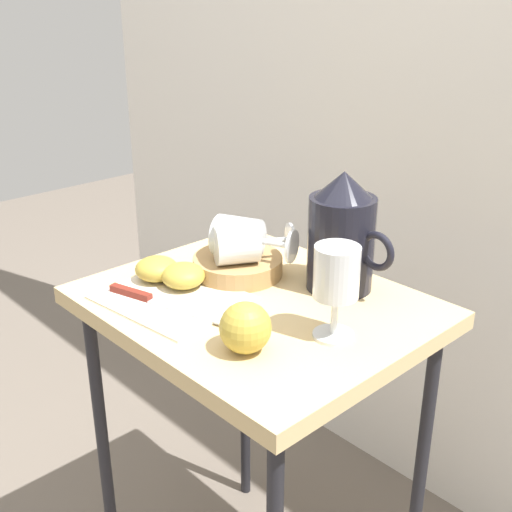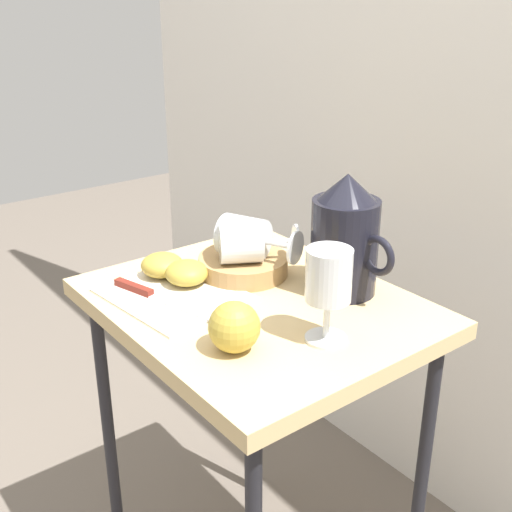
{
  "view_description": "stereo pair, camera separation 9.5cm",
  "coord_description": "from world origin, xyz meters",
  "px_view_note": "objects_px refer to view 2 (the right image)",
  "views": [
    {
      "loc": [
        0.72,
        -0.68,
        1.19
      ],
      "look_at": [
        0.0,
        0.0,
        0.78
      ],
      "focal_mm": 45.46,
      "sensor_mm": 36.0,
      "label": 1
    },
    {
      "loc": [
        0.78,
        -0.6,
        1.19
      ],
      "look_at": [
        0.0,
        0.0,
        0.78
      ],
      "focal_mm": 45.46,
      "sensor_mm": 36.0,
      "label": 2
    }
  ],
  "objects_px": {
    "wine_glass_tipped_far": "(246,237)",
    "apple_half_right": "(187,273)",
    "basket_tray": "(243,265)",
    "pitcher": "(345,245)",
    "wine_glass_upright": "(330,280)",
    "apple_whole": "(234,327)",
    "wine_glass_tipped_near": "(244,243)",
    "table": "(256,337)",
    "apple_half_left": "(162,265)",
    "knife": "(150,294)"
  },
  "relations": [
    {
      "from": "wine_glass_tipped_far",
      "to": "apple_half_left",
      "type": "xyz_separation_m",
      "value": [
        -0.08,
        -0.13,
        -0.05
      ]
    },
    {
      "from": "wine_glass_tipped_far",
      "to": "apple_half_right",
      "type": "xyz_separation_m",
      "value": [
        -0.02,
        -0.11,
        -0.05
      ]
    },
    {
      "from": "table",
      "to": "wine_glass_tipped_near",
      "type": "xyz_separation_m",
      "value": [
        -0.08,
        0.03,
        0.14
      ]
    },
    {
      "from": "apple_half_left",
      "to": "apple_half_right",
      "type": "height_order",
      "value": "same"
    },
    {
      "from": "table",
      "to": "apple_half_right",
      "type": "xyz_separation_m",
      "value": [
        -0.12,
        -0.06,
        0.1
      ]
    },
    {
      "from": "wine_glass_tipped_far",
      "to": "apple_whole",
      "type": "distance_m",
      "value": 0.27
    },
    {
      "from": "basket_tray",
      "to": "wine_glass_tipped_near",
      "type": "xyz_separation_m",
      "value": [
        0.02,
        -0.01,
        0.05
      ]
    },
    {
      "from": "basket_tray",
      "to": "wine_glass_upright",
      "type": "distance_m",
      "value": 0.29
    },
    {
      "from": "wine_glass_tipped_far",
      "to": "apple_half_right",
      "type": "height_order",
      "value": "wine_glass_tipped_far"
    },
    {
      "from": "wine_glass_tipped_far",
      "to": "apple_half_right",
      "type": "distance_m",
      "value": 0.12
    },
    {
      "from": "wine_glass_tipped_near",
      "to": "basket_tray",
      "type": "bearing_deg",
      "value": 146.36
    },
    {
      "from": "basket_tray",
      "to": "pitcher",
      "type": "bearing_deg",
      "value": 29.77
    },
    {
      "from": "apple_half_left",
      "to": "apple_whole",
      "type": "xyz_separation_m",
      "value": [
        0.29,
        -0.05,
        0.01
      ]
    },
    {
      "from": "apple_half_left",
      "to": "apple_half_right",
      "type": "distance_m",
      "value": 0.06
    },
    {
      "from": "table",
      "to": "knife",
      "type": "xyz_separation_m",
      "value": [
        -0.11,
        -0.14,
        0.08
      ]
    },
    {
      "from": "pitcher",
      "to": "apple_half_right",
      "type": "bearing_deg",
      "value": -132.03
    },
    {
      "from": "wine_glass_tipped_near",
      "to": "table",
      "type": "bearing_deg",
      "value": -22.47
    },
    {
      "from": "wine_glass_upright",
      "to": "apple_half_left",
      "type": "xyz_separation_m",
      "value": [
        -0.35,
        -0.08,
        -0.07
      ]
    },
    {
      "from": "wine_glass_tipped_far",
      "to": "knife",
      "type": "bearing_deg",
      "value": -95.89
    },
    {
      "from": "wine_glass_upright",
      "to": "wine_glass_tipped_far",
      "type": "relative_size",
      "value": 0.92
    },
    {
      "from": "table",
      "to": "apple_whole",
      "type": "relative_size",
      "value": 9.08
    },
    {
      "from": "table",
      "to": "pitcher",
      "type": "height_order",
      "value": "pitcher"
    },
    {
      "from": "pitcher",
      "to": "wine_glass_upright",
      "type": "height_order",
      "value": "pitcher"
    },
    {
      "from": "apple_half_left",
      "to": "table",
      "type": "bearing_deg",
      "value": 24.86
    },
    {
      "from": "wine_glass_tipped_near",
      "to": "apple_whole",
      "type": "bearing_deg",
      "value": -39.88
    },
    {
      "from": "wine_glass_upright",
      "to": "apple_half_left",
      "type": "height_order",
      "value": "wine_glass_upright"
    },
    {
      "from": "basket_tray",
      "to": "apple_whole",
      "type": "bearing_deg",
      "value": -39.3
    },
    {
      "from": "basket_tray",
      "to": "apple_half_left",
      "type": "height_order",
      "value": "apple_half_left"
    },
    {
      "from": "basket_tray",
      "to": "apple_half_right",
      "type": "height_order",
      "value": "apple_half_right"
    },
    {
      "from": "table",
      "to": "wine_glass_upright",
      "type": "xyz_separation_m",
      "value": [
        0.17,
        0.0,
        0.17
      ]
    },
    {
      "from": "basket_tray",
      "to": "wine_glass_tipped_near",
      "type": "distance_m",
      "value": 0.06
    },
    {
      "from": "wine_glass_upright",
      "to": "wine_glass_tipped_far",
      "type": "bearing_deg",
      "value": 170.47
    },
    {
      "from": "basket_tray",
      "to": "pitcher",
      "type": "relative_size",
      "value": 0.78
    },
    {
      "from": "wine_glass_upright",
      "to": "knife",
      "type": "bearing_deg",
      "value": -153.04
    },
    {
      "from": "apple_whole",
      "to": "pitcher",
      "type": "bearing_deg",
      "value": 99.85
    },
    {
      "from": "table",
      "to": "basket_tray",
      "type": "xyz_separation_m",
      "value": [
        -0.1,
        0.05,
        0.09
      ]
    },
    {
      "from": "basket_tray",
      "to": "apple_whole",
      "type": "xyz_separation_m",
      "value": [
        0.21,
        -0.17,
        0.02
      ]
    },
    {
      "from": "wine_glass_tipped_near",
      "to": "knife",
      "type": "relative_size",
      "value": 0.67
    },
    {
      "from": "apple_whole",
      "to": "knife",
      "type": "bearing_deg",
      "value": -176.08
    },
    {
      "from": "wine_glass_tipped_far",
      "to": "apple_half_right",
      "type": "relative_size",
      "value": 2.09
    },
    {
      "from": "knife",
      "to": "apple_half_left",
      "type": "bearing_deg",
      "value": 135.6
    },
    {
      "from": "apple_half_right",
      "to": "knife",
      "type": "bearing_deg",
      "value": -86.1
    },
    {
      "from": "wine_glass_tipped_near",
      "to": "wine_glass_tipped_far",
      "type": "relative_size",
      "value": 0.96
    },
    {
      "from": "basket_tray",
      "to": "knife",
      "type": "distance_m",
      "value": 0.19
    },
    {
      "from": "apple_whole",
      "to": "table",
      "type": "bearing_deg",
      "value": 131.62
    },
    {
      "from": "wine_glass_upright",
      "to": "wine_glass_tipped_far",
      "type": "height_order",
      "value": "wine_glass_upright"
    },
    {
      "from": "wine_glass_tipped_near",
      "to": "wine_glass_tipped_far",
      "type": "bearing_deg",
      "value": 134.73
    },
    {
      "from": "apple_whole",
      "to": "knife",
      "type": "height_order",
      "value": "apple_whole"
    },
    {
      "from": "apple_half_right",
      "to": "apple_whole",
      "type": "relative_size",
      "value": 1.0
    },
    {
      "from": "wine_glass_upright",
      "to": "wine_glass_tipped_near",
      "type": "height_order",
      "value": "wine_glass_upright"
    }
  ]
}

